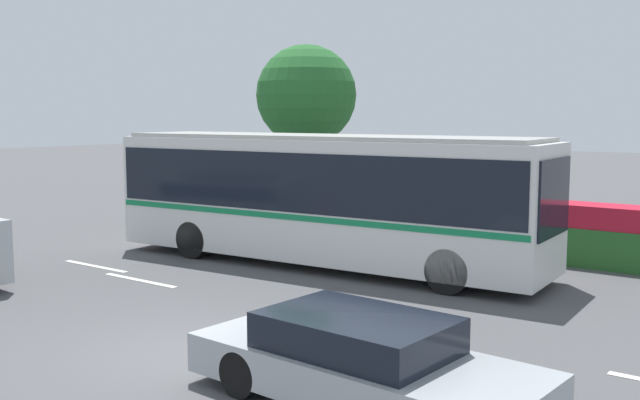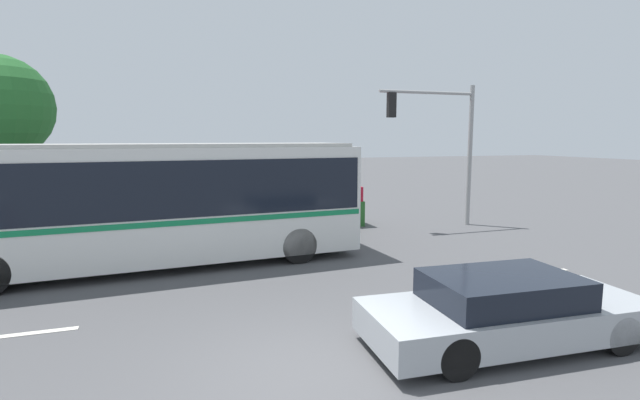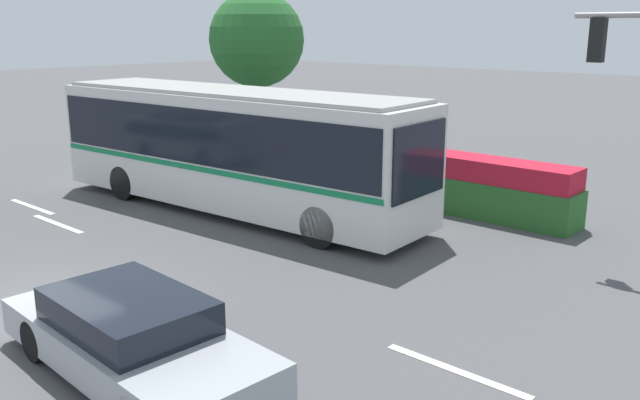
{
  "view_description": "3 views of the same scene",
  "coord_description": "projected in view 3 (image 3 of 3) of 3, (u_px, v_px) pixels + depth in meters",
  "views": [
    {
      "loc": [
        8.65,
        -7.96,
        3.84
      ],
      "look_at": [
        -0.82,
        4.84,
        1.98
      ],
      "focal_mm": 41.27,
      "sensor_mm": 36.0,
      "label": 1
    },
    {
      "loc": [
        -1.95,
        -6.33,
        3.49
      ],
      "look_at": [
        2.11,
        5.56,
        1.83
      ],
      "focal_mm": 26.56,
      "sensor_mm": 36.0,
      "label": 2
    },
    {
      "loc": [
        11.52,
        -4.98,
        4.95
      ],
      "look_at": [
        1.75,
        6.0,
        1.17
      ],
      "focal_mm": 37.89,
      "sensor_mm": 36.0,
      "label": 3
    }
  ],
  "objects": [
    {
      "name": "lane_stripe_near",
      "position": [
        456.0,
        371.0,
        10.0
      ],
      "size": [
        2.4,
        0.16,
        0.01
      ],
      "primitive_type": "cube",
      "color": "silver",
      "rests_on": "ground"
    },
    {
      "name": "flowering_hedge",
      "position": [
        454.0,
        182.0,
        18.66
      ],
      "size": [
        6.96,
        1.16,
        1.57
      ],
      "color": "#286028",
      "rests_on": "ground"
    },
    {
      "name": "lane_stripe_mid",
      "position": [
        32.0,
        207.0,
        19.1
      ],
      "size": [
        2.4,
        0.16,
        0.01
      ],
      "primitive_type": "cube",
      "color": "silver",
      "rests_on": "ground"
    },
    {
      "name": "street_tree_left",
      "position": [
        257.0,
        40.0,
        24.48
      ],
      "size": [
        3.46,
        3.46,
        6.23
      ],
      "color": "brown",
      "rests_on": "ground"
    },
    {
      "name": "lane_stripe_far",
      "position": [
        58.0,
        224.0,
        17.43
      ],
      "size": [
        2.4,
        0.16,
        0.01
      ],
      "primitive_type": "cube",
      "color": "silver",
      "rests_on": "ground"
    },
    {
      "name": "city_bus",
      "position": [
        232.0,
        143.0,
        18.35
      ],
      "size": [
        11.81,
        3.33,
        3.33
      ],
      "rotation": [
        0.0,
        0.0,
        0.06
      ],
      "color": "silver",
      "rests_on": "ground"
    },
    {
      "name": "ground_plane",
      "position": [
        29.0,
        308.0,
        12.25
      ],
      "size": [
        140.0,
        140.0,
        0.0
      ],
      "primitive_type": "plane",
      "color": "#4C4C4F"
    },
    {
      "name": "sedan_foreground",
      "position": [
        133.0,
        337.0,
        9.79
      ],
      "size": [
        4.99,
        2.16,
        1.21
      ],
      "rotation": [
        0.0,
        0.0,
        -0.06
      ],
      "color": "#9EA3A8",
      "rests_on": "ground"
    }
  ]
}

